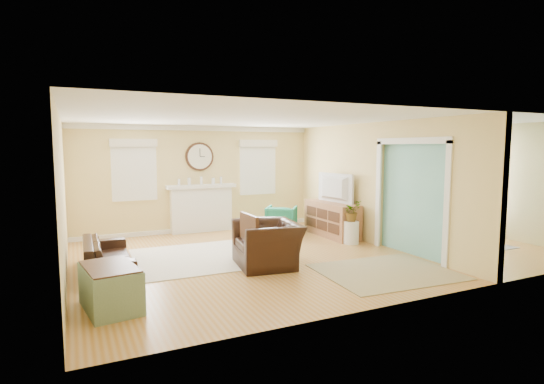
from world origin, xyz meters
The scene contains 29 objects.
floor centered at (0.00, 0.00, 0.00)m, with size 9.00×9.00×0.00m, color #AF7128.
wall_back centered at (0.00, 3.00, 1.30)m, with size 9.00×0.02×2.60m, color #D6BF76.
wall_front centered at (0.00, -3.00, 1.30)m, with size 9.00×0.02×2.60m, color #D6BF76.
wall_left centered at (-4.50, 0.00, 1.30)m, with size 0.02×6.00×2.60m, color #D6BF76.
wall_right centered at (4.50, 0.00, 1.30)m, with size 0.02×6.00×2.60m, color #D6BF76.
ceiling centered at (0.00, 0.00, 2.60)m, with size 9.00×6.00×0.02m, color white.
partition centered at (1.51, 0.28, 1.36)m, with size 0.17×6.00×2.60m.
fireplace centered at (-1.50, 2.88, 0.60)m, with size 1.70×0.30×1.17m.
wall_clock centered at (-1.50, 2.97, 1.85)m, with size 0.70×0.07×0.70m.
window_left centered at (-3.05, 2.95, 1.66)m, with size 1.05×0.13×1.42m.
window_right centered at (0.05, 2.95, 1.66)m, with size 1.05×0.13×1.42m.
french_doors centered at (4.45, 0.00, 1.10)m, with size 0.06×1.70×2.20m.
pendant centered at (3.00, 0.00, 2.20)m, with size 0.30×0.30×0.55m.
rug_cream centered at (-2.07, 0.46, 0.01)m, with size 2.68×2.32×0.01m, color beige.
rug_jute centered at (0.32, -1.79, 0.01)m, with size 2.16×1.76×0.01m, color tan.
rug_grey centered at (2.85, -0.26, 0.01)m, with size 2.22×2.77×0.01m, color slate.
sofa centered at (-3.88, 0.22, 0.28)m, with size 1.89×0.74×0.55m, color black.
eames_chair centered at (-1.30, -0.57, 0.39)m, with size 1.19×1.04×0.77m, color black.
green_chair centered at (0.25, 1.97, 0.33)m, with size 0.70×0.72×0.65m, color #147255.
trunk centered at (-3.98, -1.54, 0.28)m, with size 0.75×1.07×0.57m.
credenza centered at (1.11, 1.05, 0.40)m, with size 0.55×1.62×0.80m.
tv centered at (1.09, 1.05, 1.14)m, with size 1.17×0.15×0.68m, color black.
garden_stool centered at (1.05, 0.20, 0.25)m, with size 0.33×0.33×0.49m, color white.
potted_plant centered at (1.05, 0.20, 0.72)m, with size 0.41×0.35×0.45m, color #337F33.
dining_table centered at (2.85, -0.26, 0.35)m, with size 1.97×1.10×0.69m, color #4D2A1D.
dining_chair_n centered at (2.89, 0.83, 0.57)m, with size 0.54×0.54×0.97m.
dining_chair_s centered at (2.93, -1.33, 0.50)m, with size 0.39×0.39×0.86m.
dining_chair_w centered at (2.11, -0.18, 0.53)m, with size 0.45×0.45×0.91m.
dining_chair_e centered at (3.59, -0.36, 0.51)m, with size 0.45×0.45×0.87m.
Camera 1 is at (-4.37, -7.20, 2.08)m, focal length 28.00 mm.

